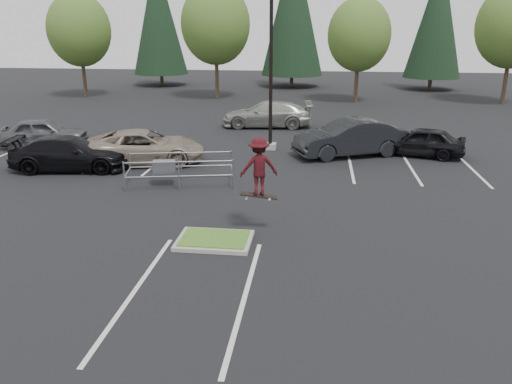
# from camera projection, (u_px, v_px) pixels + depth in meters

# --- Properties ---
(ground) EXTENTS (120.00, 120.00, 0.00)m
(ground) POSITION_uv_depth(u_px,v_px,m) (214.00, 242.00, 14.84)
(ground) COLOR black
(ground) RESTS_ON ground
(grass_median) EXTENTS (2.20, 1.60, 0.16)m
(grass_median) POSITION_uv_depth(u_px,v_px,m) (214.00, 240.00, 14.81)
(grass_median) COLOR gray
(grass_median) RESTS_ON ground
(stall_lines) EXTENTS (22.62, 17.60, 0.01)m
(stall_lines) POSITION_uv_depth(u_px,v_px,m) (212.00, 181.00, 20.67)
(stall_lines) COLOR silver
(stall_lines) RESTS_ON ground
(light_pole) EXTENTS (0.70, 0.60, 10.12)m
(light_pole) POSITION_uv_depth(u_px,v_px,m) (271.00, 59.00, 24.63)
(light_pole) COLOR gray
(light_pole) RESTS_ON ground
(decid_a) EXTENTS (5.44, 5.44, 8.91)m
(decid_a) POSITION_uv_depth(u_px,v_px,m) (80.00, 32.00, 43.45)
(decid_a) COLOR #38281C
(decid_a) RESTS_ON ground
(decid_b) EXTENTS (5.89, 5.89, 9.64)m
(decid_b) POSITION_uv_depth(u_px,v_px,m) (216.00, 27.00, 42.37)
(decid_b) COLOR #38281C
(decid_b) RESTS_ON ground
(decid_c) EXTENTS (5.12, 5.12, 8.38)m
(decid_c) POSITION_uv_depth(u_px,v_px,m) (359.00, 37.00, 40.56)
(decid_c) COLOR #38281C
(decid_c) RESTS_ON ground
(conif_a) EXTENTS (5.72, 5.72, 13.00)m
(conif_a) POSITION_uv_depth(u_px,v_px,m) (158.00, 16.00, 51.88)
(conif_a) COLOR #38281C
(conif_a) RESTS_ON ground
(conif_b) EXTENTS (6.38, 6.38, 14.50)m
(conif_b) POSITION_uv_depth(u_px,v_px,m) (293.00, 8.00, 50.48)
(conif_b) COLOR #38281C
(conif_b) RESTS_ON ground
(conif_c) EXTENTS (5.50, 5.50, 12.50)m
(conif_c) POSITION_uv_depth(u_px,v_px,m) (437.00, 18.00, 48.21)
(conif_c) COLOR #38281C
(conif_c) RESTS_ON ground
(cart_corral) EXTENTS (4.46, 2.36, 1.20)m
(cart_corral) POSITION_uv_depth(u_px,v_px,m) (168.00, 167.00, 19.95)
(cart_corral) COLOR gray
(cart_corral) RESTS_ON ground
(skateboarder) EXTENTS (1.28, 0.95, 1.91)m
(skateboarder) POSITION_uv_depth(u_px,v_px,m) (259.00, 167.00, 14.97)
(skateboarder) COLOR black
(skateboarder) RESTS_ON ground
(car_l_tan) EXTENTS (5.96, 3.64, 1.54)m
(car_l_tan) POSITION_uv_depth(u_px,v_px,m) (143.00, 147.00, 23.18)
(car_l_tan) COLOR gray
(car_l_tan) RESTS_ON ground
(car_l_black) EXTENTS (5.39, 2.78, 1.49)m
(car_l_black) POSITION_uv_depth(u_px,v_px,m) (69.00, 153.00, 22.13)
(car_l_black) COLOR black
(car_l_black) RESTS_ON ground
(car_l_grey) EXTENTS (4.76, 2.99, 1.51)m
(car_l_grey) POSITION_uv_depth(u_px,v_px,m) (43.00, 132.00, 26.41)
(car_l_grey) COLOR #47494E
(car_l_grey) RESTS_ON ground
(car_r_charc) EXTENTS (5.75, 3.92, 1.79)m
(car_r_charc) POSITION_uv_depth(u_px,v_px,m) (349.00, 138.00, 24.48)
(car_r_charc) COLOR black
(car_r_charc) RESTS_ON ground
(car_r_black) EXTENTS (4.52, 2.70, 1.44)m
(car_r_black) POSITION_uv_depth(u_px,v_px,m) (421.00, 142.00, 24.50)
(car_r_black) COLOR black
(car_r_black) RESTS_ON ground
(car_far_silver) EXTENTS (5.78, 2.73, 1.63)m
(car_far_silver) POSITION_uv_depth(u_px,v_px,m) (268.00, 114.00, 31.55)
(car_far_silver) COLOR #979893
(car_far_silver) RESTS_ON ground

